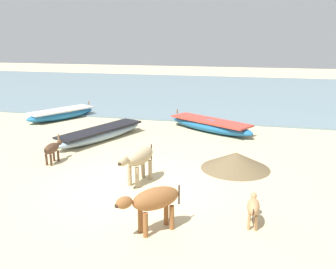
# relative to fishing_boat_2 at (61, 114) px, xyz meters

# --- Properties ---
(ground) EXTENTS (80.00, 80.00, 0.00)m
(ground) POSITION_rel_fishing_boat_2_xyz_m (6.08, -6.92, -0.26)
(ground) COLOR #CCB789
(sea_water) EXTENTS (60.00, 20.00, 0.08)m
(sea_water) POSITION_rel_fishing_boat_2_xyz_m (6.08, 10.75, -0.22)
(sea_water) COLOR slate
(sea_water) RESTS_ON ground
(fishing_boat_2) EXTENTS (2.55, 3.56, 0.68)m
(fishing_boat_2) POSITION_rel_fishing_boat_2_xyz_m (0.00, 0.00, 0.00)
(fishing_boat_2) COLOR #1E669E
(fishing_boat_2) RESTS_ON ground
(fishing_boat_4) EXTENTS (2.47, 4.34, 0.65)m
(fishing_boat_4) POSITION_rel_fishing_boat_2_xyz_m (3.34, -2.91, -0.01)
(fishing_boat_4) COLOR #8CA5B7
(fishing_boat_4) RESTS_ON ground
(fishing_boat_5) EXTENTS (4.05, 2.95, 0.69)m
(fishing_boat_5) POSITION_rel_fishing_boat_2_xyz_m (7.26, -0.59, 0.01)
(fishing_boat_5) COLOR #1E669E
(fishing_boat_5) RESTS_ON ground
(cow_adult_brown) EXTENTS (1.21, 1.20, 0.95)m
(cow_adult_brown) POSITION_rel_fishing_boat_2_xyz_m (7.22, -9.06, 0.42)
(cow_adult_brown) COLOR brown
(cow_adult_brown) RESTS_ON ground
(calf_near_tan) EXTENTS (0.26, 0.91, 0.59)m
(calf_near_tan) POSITION_rel_fishing_boat_2_xyz_m (9.18, -8.32, 0.16)
(calf_near_tan) COLOR tan
(calf_near_tan) RESTS_ON ground
(calf_far_dark) EXTENTS (0.29, 1.01, 0.65)m
(calf_far_dark) POSITION_rel_fishing_boat_2_xyz_m (2.97, -5.77, 0.21)
(calf_far_dark) COLOR #4C3323
(calf_far_dark) RESTS_ON ground
(cow_second_adult_dun) EXTENTS (0.73, 1.52, 1.00)m
(cow_second_adult_dun) POSITION_rel_fishing_boat_2_xyz_m (6.12, -6.69, 0.46)
(cow_second_adult_dun) COLOR tan
(cow_second_adult_dun) RESTS_ON ground
(debris_pile_0) EXTENTS (2.75, 2.75, 0.51)m
(debris_pile_0) POSITION_rel_fishing_boat_2_xyz_m (8.60, -4.92, -0.01)
(debris_pile_0) COLOR brown
(debris_pile_0) RESTS_ON ground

